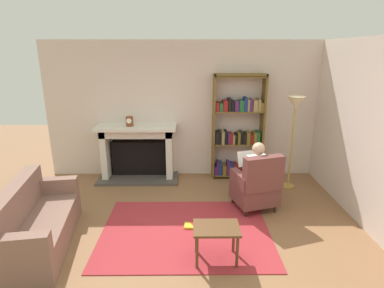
{
  "coord_description": "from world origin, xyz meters",
  "views": [
    {
      "loc": [
        0.06,
        -3.59,
        2.51
      ],
      "look_at": [
        0.1,
        1.2,
        1.05
      ],
      "focal_mm": 28.93,
      "sensor_mm": 36.0,
      "label": 1
    }
  ],
  "objects": [
    {
      "name": "ground",
      "position": [
        0.0,
        0.0,
        0.0
      ],
      "size": [
        14.0,
        14.0,
        0.0
      ],
      "primitive_type": "plane",
      "color": "#8C603F"
    },
    {
      "name": "armchair_reading",
      "position": [
        1.14,
        0.95,
        0.42
      ],
      "size": [
        0.79,
        0.78,
        0.97
      ],
      "rotation": [
        0.0,
        0.0,
        3.44
      ],
      "color": "#331E14",
      "rests_on": "ground"
    },
    {
      "name": "floor_lamp",
      "position": [
        1.94,
        1.82,
        1.47
      ],
      "size": [
        0.32,
        0.32,
        1.73
      ],
      "color": "#B7933F",
      "rests_on": "ground"
    },
    {
      "name": "fireplace",
      "position": [
        -0.98,
        2.3,
        0.59
      ],
      "size": [
        1.59,
        0.64,
        1.11
      ],
      "color": "#4C4742",
      "rests_on": "ground"
    },
    {
      "name": "seated_reader",
      "position": [
        1.1,
        1.06,
        0.62
      ],
      "size": [
        0.47,
        0.59,
        1.14
      ],
      "rotation": [
        0.0,
        0.0,
        3.44
      ],
      "color": "silver",
      "rests_on": "ground"
    },
    {
      "name": "side_table",
      "position": [
        0.38,
        -0.32,
        0.39
      ],
      "size": [
        0.56,
        0.39,
        0.47
      ],
      "color": "brown",
      "rests_on": "ground"
    },
    {
      "name": "bookshelf",
      "position": [
        1.02,
        2.33,
        0.99
      ],
      "size": [
        1.0,
        0.32,
        2.08
      ],
      "color": "brown",
      "rests_on": "ground"
    },
    {
      "name": "area_rug",
      "position": [
        0.0,
        0.3,
        0.01
      ],
      "size": [
        2.4,
        1.8,
        0.01
      ],
      "primitive_type": "cube",
      "color": "#A42B32",
      "rests_on": "ground"
    },
    {
      "name": "mantel_clock",
      "position": [
        -1.09,
        2.2,
        1.2
      ],
      "size": [
        0.14,
        0.14,
        0.19
      ],
      "color": "brown",
      "rests_on": "fireplace"
    },
    {
      "name": "back_wall",
      "position": [
        0.0,
        2.55,
        1.35
      ],
      "size": [
        5.6,
        0.1,
        2.7
      ],
      "primitive_type": "cube",
      "color": "beige",
      "rests_on": "ground"
    },
    {
      "name": "scattered_books",
      "position": [
        0.13,
        0.43,
        0.03
      ],
      "size": [
        0.31,
        0.26,
        0.03
      ],
      "color": "gold",
      "rests_on": "area_rug"
    },
    {
      "name": "side_wall_right",
      "position": [
        2.65,
        1.25,
        1.35
      ],
      "size": [
        0.1,
        5.2,
        2.7
      ],
      "primitive_type": "cube",
      "color": "beige",
      "rests_on": "ground"
    },
    {
      "name": "sofa_floral",
      "position": [
        -1.97,
        -0.01,
        0.32
      ],
      "size": [
        0.97,
        1.79,
        0.85
      ],
      "rotation": [
        0.0,
        0.0,
        1.73
      ],
      "color": "#856154",
      "rests_on": "ground"
    }
  ]
}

